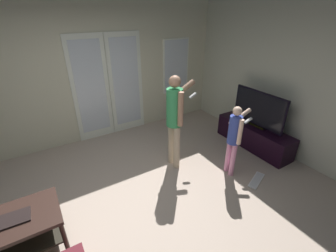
# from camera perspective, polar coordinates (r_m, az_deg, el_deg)

# --- Properties ---
(ground_plane) EXTENTS (6.31, 4.81, 0.02)m
(ground_plane) POSITION_cam_1_polar(r_m,az_deg,el_deg) (3.37, -9.33, -20.86)
(ground_plane) COLOR #B4A08F
(wall_back_with_doors) EXTENTS (6.31, 0.09, 2.75)m
(wall_back_with_doors) POSITION_cam_1_polar(r_m,az_deg,el_deg) (4.74, -21.06, 11.46)
(wall_back_with_doors) COLOR beige
(wall_back_with_doors) RESTS_ON ground_plane
(wall_right_plain) EXTENTS (0.06, 4.81, 2.72)m
(wall_right_plain) POSITION_cam_1_polar(r_m,az_deg,el_deg) (4.55, 28.70, 9.68)
(wall_right_plain) COLOR beige
(wall_right_plain) RESTS_ON ground_plane
(coffee_table) EXTENTS (1.02, 0.63, 0.50)m
(coffee_table) POSITION_cam_1_polar(r_m,az_deg,el_deg) (3.17, -34.55, -20.62)
(coffee_table) COLOR #32201B
(coffee_table) RESTS_ON ground_plane
(tv_stand) EXTENTS (0.44, 1.55, 0.45)m
(tv_stand) POSITION_cam_1_polar(r_m,az_deg,el_deg) (4.85, 20.49, -2.38)
(tv_stand) COLOR black
(tv_stand) RESTS_ON ground_plane
(flat_screen_tv) EXTENTS (0.08, 1.10, 0.69)m
(flat_screen_tv) POSITION_cam_1_polar(r_m,az_deg,el_deg) (4.61, 21.59, 3.87)
(flat_screen_tv) COLOR black
(flat_screen_tv) RESTS_ON tv_stand
(person_adult) EXTENTS (0.68, 0.43, 1.60)m
(person_adult) POSITION_cam_1_polar(r_m,az_deg,el_deg) (3.67, 1.77, 2.81)
(person_adult) COLOR tan
(person_adult) RESTS_ON ground_plane
(person_child) EXTENTS (0.54, 0.32, 1.20)m
(person_child) POSITION_cam_1_polar(r_m,az_deg,el_deg) (3.71, 16.16, -2.17)
(person_child) COLOR pink
(person_child) RESTS_ON ground_plane
(loose_keyboard) EXTENTS (0.46, 0.28, 0.02)m
(loose_keyboard) POSITION_cam_1_polar(r_m,az_deg,el_deg) (4.06, 21.11, -12.41)
(loose_keyboard) COLOR white
(loose_keyboard) RESTS_ON ground_plane
(laptop_closed) EXTENTS (0.37, 0.24, 0.02)m
(laptop_closed) POSITION_cam_1_polar(r_m,az_deg,el_deg) (3.07, -34.34, -18.61)
(laptop_closed) COLOR black
(laptop_closed) RESTS_ON coffee_table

